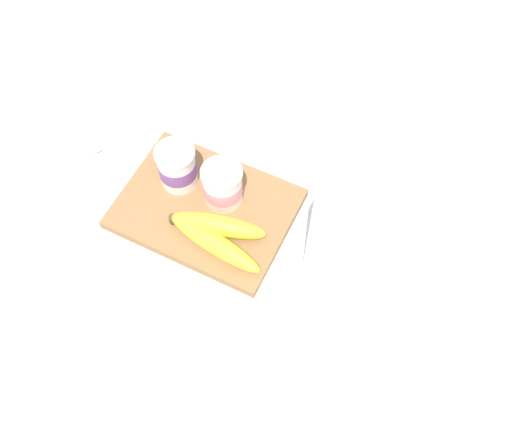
{
  "coord_description": "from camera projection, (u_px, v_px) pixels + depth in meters",
  "views": [
    {
      "loc": [
        0.31,
        -0.42,
        0.89
      ],
      "look_at": [
        0.1,
        0.0,
        0.07
      ],
      "focal_mm": 39.35,
      "sensor_mm": 36.0,
      "label": 1
    }
  ],
  "objects": [
    {
      "name": "spoon",
      "position": [
        108.0,
        148.0,
        1.09
      ],
      "size": [
        0.12,
        0.08,
        0.01
      ],
      "color": "silver",
      "rests_on": "ground_plane"
    },
    {
      "name": "yogurt_cup_front",
      "position": [
        177.0,
        167.0,
        1.0
      ],
      "size": [
        0.07,
        0.07,
        0.09
      ],
      "color": "white",
      "rests_on": "cutting_board"
    },
    {
      "name": "ground_plane",
      "position": [
        206.0,
        211.0,
        1.03
      ],
      "size": [
        2.4,
        2.4,
        0.0
      ],
      "primitive_type": "plane",
      "color": "silver"
    },
    {
      "name": "cutting_board",
      "position": [
        206.0,
        209.0,
        1.02
      ],
      "size": [
        0.31,
        0.23,
        0.02
      ],
      "primitive_type": "cube",
      "color": "olive",
      "rests_on": "ground_plane"
    },
    {
      "name": "yogurt_cup_back",
      "position": [
        223.0,
        185.0,
        0.98
      ],
      "size": [
        0.07,
        0.07,
        0.08
      ],
      "color": "white",
      "rests_on": "cutting_board"
    },
    {
      "name": "banana_bunch",
      "position": [
        217.0,
        234.0,
        0.96
      ],
      "size": [
        0.19,
        0.1,
        0.04
      ],
      "color": "yellow",
      "rests_on": "cutting_board"
    },
    {
      "name": "cereal_box",
      "position": [
        368.0,
        240.0,
        0.85
      ],
      "size": [
        0.17,
        0.07,
        0.26
      ],
      "primitive_type": "cube",
      "rotation": [
        0.0,
        0.0,
        0.01
      ],
      "color": "white",
      "rests_on": "ground_plane"
    }
  ]
}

